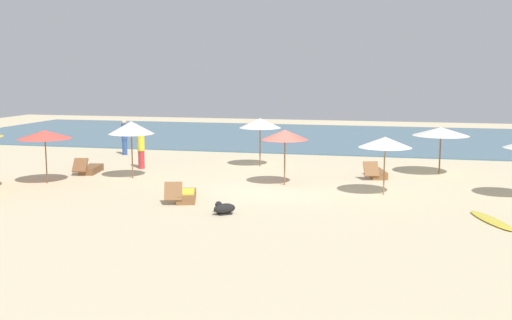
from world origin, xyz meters
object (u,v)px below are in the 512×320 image
(umbrella_3, at_px, (285,135))
(dog, at_px, (224,208))
(umbrella_6, at_px, (385,142))
(surfboard, at_px, (491,220))
(person_0, at_px, (141,147))
(umbrella_1, at_px, (131,128))
(umbrella_2, at_px, (45,135))
(lounger_1, at_px, (376,173))
(umbrella_0, at_px, (441,131))
(umbrella_7, at_px, (260,123))
(lounger_2, at_px, (90,169))
(lounger_0, at_px, (185,195))
(person_1, at_px, (124,137))

(umbrella_3, xyz_separation_m, dog, (-0.92, -5.01, -1.71))
(umbrella_6, relative_size, surfboard, 0.84)
(surfboard, bearing_deg, person_0, 154.80)
(umbrella_1, height_order, umbrella_2, umbrella_1)
(lounger_1, distance_m, dog, 8.54)
(umbrella_0, relative_size, umbrella_2, 1.12)
(umbrella_7, xyz_separation_m, dog, (0.96, -9.12, -1.75))
(dog, bearing_deg, lounger_2, 142.48)
(umbrella_3, height_order, dog, umbrella_3)
(lounger_0, bearing_deg, umbrella_1, 134.85)
(umbrella_0, height_order, lounger_0, umbrella_0)
(person_1, bearing_deg, surfboard, -32.25)
(umbrella_3, distance_m, umbrella_6, 3.80)
(umbrella_7, bearing_deg, lounger_0, -96.14)
(person_1, height_order, surfboard, person_1)
(lounger_2, xyz_separation_m, dog, (7.49, -5.75, 0.01))
(dog, bearing_deg, umbrella_1, 136.24)
(umbrella_3, distance_m, dog, 5.37)
(umbrella_2, relative_size, person_0, 1.12)
(umbrella_0, distance_m, surfboard, 8.08)
(dog, relative_size, surfboard, 0.30)
(umbrella_2, xyz_separation_m, umbrella_3, (8.87, 1.76, 0.02))
(person_1, bearing_deg, umbrella_7, -14.80)
(umbrella_7, relative_size, lounger_1, 1.22)
(person_1, xyz_separation_m, dog, (8.44, -11.09, -0.73))
(lounger_1, xyz_separation_m, dog, (-4.20, -7.44, 0.01))
(person_0, bearing_deg, dog, -51.23)
(umbrella_2, relative_size, surfboard, 0.85)
(dog, xyz_separation_m, surfboard, (7.71, 0.91, -0.15))
(umbrella_0, relative_size, umbrella_3, 1.10)
(umbrella_2, xyz_separation_m, umbrella_6, (12.54, 0.78, -0.04))
(umbrella_6, distance_m, lounger_0, 7.04)
(person_1, bearing_deg, lounger_1, -16.12)
(umbrella_7, height_order, person_0, umbrella_7)
(lounger_2, bearing_deg, umbrella_6, -8.10)
(umbrella_1, bearing_deg, person_1, 117.76)
(lounger_1, bearing_deg, person_1, 163.88)
(umbrella_2, distance_m, lounger_0, 6.63)
(umbrella_6, relative_size, lounger_2, 1.15)
(umbrella_3, height_order, lounger_1, umbrella_3)
(umbrella_7, relative_size, surfboard, 0.90)
(umbrella_6, relative_size, umbrella_7, 0.94)
(lounger_0, bearing_deg, umbrella_7, 83.86)
(person_0, relative_size, person_1, 1.02)
(lounger_0, relative_size, person_1, 0.99)
(umbrella_1, relative_size, umbrella_3, 1.10)
(lounger_2, relative_size, dog, 2.42)
(dog, bearing_deg, surfboard, 6.73)
(umbrella_6, bearing_deg, lounger_2, 171.90)
(umbrella_1, bearing_deg, umbrella_0, 17.32)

